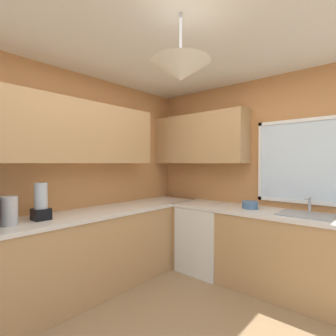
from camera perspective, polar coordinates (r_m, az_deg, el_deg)
room_shell at (r=2.80m, az=-2.95°, el=8.41°), size 3.52×3.76×2.60m
counter_run_left at (r=3.12m, az=-18.81°, el=-17.66°), size 0.65×3.37×0.90m
counter_run_back at (r=3.29m, az=23.13°, el=-16.66°), size 2.61×0.65×0.90m
dishwasher at (r=3.66m, az=8.30°, el=-15.15°), size 0.60×0.60×0.86m
kettle at (r=2.69m, az=-31.67°, el=-8.07°), size 0.14×0.14×0.26m
sink_assembly at (r=3.12m, az=28.21°, el=-8.98°), size 0.52×0.40×0.19m
bowl at (r=3.29m, az=17.67°, el=-7.78°), size 0.19×0.19×0.09m
blender_appliance at (r=2.80m, az=-26.25°, el=-6.99°), size 0.15×0.15×0.36m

